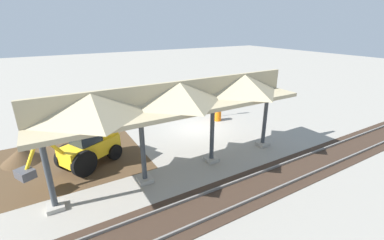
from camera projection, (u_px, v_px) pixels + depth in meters
ground_plane at (196, 128)px, 19.51m from camera, size 120.00×120.00×0.00m
dirt_work_zone at (58, 162)px, 14.69m from camera, size 9.43×7.00×0.01m
platform_canopy at (179, 96)px, 12.44m from camera, size 13.33×3.20×4.90m
rail_tracks at (276, 178)px, 13.18m from camera, size 60.00×2.58×0.15m
stop_sign at (221, 98)px, 21.54m from camera, size 0.68×0.39×2.29m
backhoe at (87, 145)px, 14.00m from camera, size 5.22×3.48×2.82m
dirt_mound at (23, 161)px, 14.82m from camera, size 4.38×4.38×1.67m
concrete_pipe at (209, 106)px, 23.40m from camera, size 1.23×1.20×0.89m
traffic_barrel at (218, 115)px, 20.96m from camera, size 0.56×0.56×0.90m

